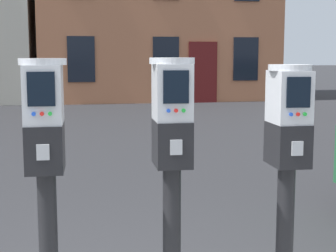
{
  "coord_description": "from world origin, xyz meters",
  "views": [
    {
      "loc": [
        -0.28,
        -2.69,
        1.62
      ],
      "look_at": [
        0.21,
        -0.15,
        1.27
      ],
      "focal_mm": 55.6,
      "sensor_mm": 36.0,
      "label": 1
    }
  ],
  "objects": [
    {
      "name": "parking_meter_twin_adjacent",
      "position": [
        0.21,
        -0.25,
        1.16
      ],
      "size": [
        0.22,
        0.26,
        1.47
      ],
      "rotation": [
        0.0,
        0.0,
        -1.61
      ],
      "color": "black",
      "rests_on": "sidewalk_slab"
    },
    {
      "name": "parking_meter_end_of_row",
      "position": [
        0.81,
        -0.25,
        1.13
      ],
      "size": [
        0.22,
        0.26,
        1.44
      ],
      "rotation": [
        0.0,
        0.0,
        -1.61
      ],
      "color": "black",
      "rests_on": "sidewalk_slab"
    },
    {
      "name": "parking_meter_near_kerb",
      "position": [
        -0.39,
        -0.25,
        1.15
      ],
      "size": [
        0.22,
        0.26,
        1.47
      ],
      "rotation": [
        0.0,
        0.0,
        -1.61
      ],
      "color": "black",
      "rests_on": "sidewalk_slab"
    }
  ]
}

